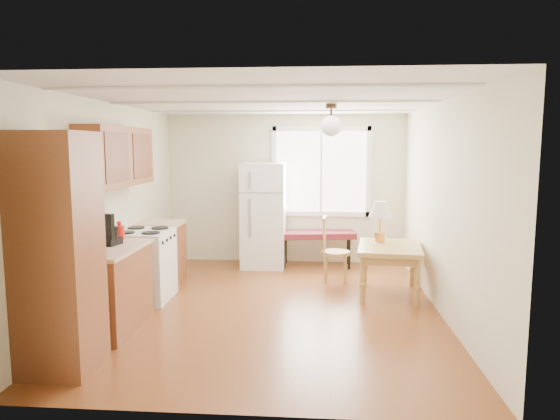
# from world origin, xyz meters

# --- Properties ---
(room_shell) EXTENTS (4.60, 5.60, 2.62)m
(room_shell) POSITION_xyz_m (0.00, 0.00, 1.25)
(room_shell) COLOR #5B2A12
(room_shell) RESTS_ON ground
(kitchen_run) EXTENTS (0.65, 3.40, 2.20)m
(kitchen_run) POSITION_xyz_m (-1.72, -0.63, 0.84)
(kitchen_run) COLOR brown
(kitchen_run) RESTS_ON ground
(window_unit) EXTENTS (1.64, 0.05, 1.51)m
(window_unit) POSITION_xyz_m (0.60, 2.47, 1.55)
(window_unit) COLOR white
(window_unit) RESTS_ON room_shell
(pendant_light) EXTENTS (0.26, 0.26, 0.40)m
(pendant_light) POSITION_xyz_m (0.70, 0.40, 2.24)
(pendant_light) COLOR #312015
(pendant_light) RESTS_ON room_shell
(refrigerator) EXTENTS (0.70, 0.73, 1.70)m
(refrigerator) POSITION_xyz_m (-0.34, 2.12, 0.85)
(refrigerator) COLOR white
(refrigerator) RESTS_ON ground
(bench) EXTENTS (1.30, 0.62, 0.58)m
(bench) POSITION_xyz_m (0.54, 2.17, 0.51)
(bench) COLOR #5B151E
(bench) RESTS_ON ground
(dining_table) EXTENTS (0.93, 1.16, 0.67)m
(dining_table) POSITION_xyz_m (1.50, 0.63, 0.57)
(dining_table) COLOR olive
(dining_table) RESTS_ON ground
(chair) EXTENTS (0.42, 0.41, 0.94)m
(chair) POSITION_xyz_m (0.73, 1.27, 0.54)
(chair) COLOR olive
(chair) RESTS_ON ground
(table_lamp) EXTENTS (0.32, 0.32, 0.56)m
(table_lamp) POSITION_xyz_m (1.40, 0.90, 1.07)
(table_lamp) COLOR #D38F43
(table_lamp) RESTS_ON dining_table
(coffee_maker) EXTENTS (0.22, 0.27, 0.36)m
(coffee_maker) POSITION_xyz_m (-1.72, -0.74, 1.03)
(coffee_maker) COLOR black
(coffee_maker) RESTS_ON kitchen_run
(kettle) EXTENTS (0.11, 0.11, 0.22)m
(kettle) POSITION_xyz_m (-1.74, -0.40, 0.99)
(kettle) COLOR red
(kettle) RESTS_ON kitchen_run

